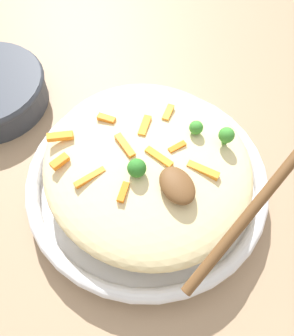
# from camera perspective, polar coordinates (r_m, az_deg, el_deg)

# --- Properties ---
(ground_plane) EXTENTS (2.40, 2.40, 0.00)m
(ground_plane) POSITION_cam_1_polar(r_m,az_deg,el_deg) (0.55, 0.00, -3.44)
(ground_plane) COLOR #9E7F60
(serving_bowl) EXTENTS (0.36, 0.36, 0.05)m
(serving_bowl) POSITION_cam_1_polar(r_m,az_deg,el_deg) (0.53, 0.00, -2.19)
(serving_bowl) COLOR silver
(serving_bowl) RESTS_ON ground_plane
(pasta_mound) EXTENTS (0.31, 0.29, 0.06)m
(pasta_mound) POSITION_cam_1_polar(r_m,az_deg,el_deg) (0.49, 0.00, 0.63)
(pasta_mound) COLOR beige
(pasta_mound) RESTS_ON serving_bowl
(carrot_piece_0) EXTENTS (0.03, 0.01, 0.01)m
(carrot_piece_0) POSITION_cam_1_polar(r_m,az_deg,el_deg) (0.44, 3.20, -3.63)
(carrot_piece_0) COLOR orange
(carrot_piece_0) RESTS_ON pasta_mound
(carrot_piece_1) EXTENTS (0.01, 0.04, 0.01)m
(carrot_piece_1) POSITION_cam_1_polar(r_m,az_deg,el_deg) (0.45, -9.13, -1.82)
(carrot_piece_1) COLOR orange
(carrot_piece_1) RESTS_ON pasta_mound
(carrot_piece_2) EXTENTS (0.04, 0.01, 0.01)m
(carrot_piece_2) POSITION_cam_1_polar(r_m,az_deg,el_deg) (0.47, -3.60, 3.64)
(carrot_piece_2) COLOR orange
(carrot_piece_2) RESTS_ON pasta_mound
(carrot_piece_3) EXTENTS (0.03, 0.03, 0.01)m
(carrot_piece_3) POSITION_cam_1_polar(r_m,az_deg,el_deg) (0.49, -0.38, 6.89)
(carrot_piece_3) COLOR orange
(carrot_piece_3) RESTS_ON pasta_mound
(carrot_piece_4) EXTENTS (0.04, 0.02, 0.01)m
(carrot_piece_4) POSITION_cam_1_polar(r_m,az_deg,el_deg) (0.46, 1.94, 1.75)
(carrot_piece_4) COLOR orange
(carrot_piece_4) RESTS_ON pasta_mound
(carrot_piece_5) EXTENTS (0.03, 0.02, 0.01)m
(carrot_piece_5) POSITION_cam_1_polar(r_m,az_deg,el_deg) (0.43, -3.89, -3.94)
(carrot_piece_5) COLOR orange
(carrot_piece_5) RESTS_ON pasta_mound
(carrot_piece_6) EXTENTS (0.03, 0.03, 0.01)m
(carrot_piece_6) POSITION_cam_1_polar(r_m,az_deg,el_deg) (0.51, 3.45, 8.93)
(carrot_piece_6) COLOR orange
(carrot_piece_6) RESTS_ON pasta_mound
(carrot_piece_7) EXTENTS (0.02, 0.04, 0.01)m
(carrot_piece_7) POSITION_cam_1_polar(r_m,az_deg,el_deg) (0.50, -13.95, 5.02)
(carrot_piece_7) COLOR orange
(carrot_piece_7) RESTS_ON pasta_mound
(carrot_piece_8) EXTENTS (0.04, 0.03, 0.01)m
(carrot_piece_8) POSITION_cam_1_polar(r_m,az_deg,el_deg) (0.46, 9.09, -0.37)
(carrot_piece_8) COLOR orange
(carrot_piece_8) RESTS_ON pasta_mound
(carrot_piece_9) EXTENTS (0.02, 0.03, 0.01)m
(carrot_piece_9) POSITION_cam_1_polar(r_m,az_deg,el_deg) (0.47, -14.01, 1.04)
(carrot_piece_9) COLOR orange
(carrot_piece_9) RESTS_ON pasta_mound
(carrot_piece_10) EXTENTS (0.03, 0.02, 0.01)m
(carrot_piece_10) POSITION_cam_1_polar(r_m,az_deg,el_deg) (0.50, -6.61, 7.97)
(carrot_piece_10) COLOR orange
(carrot_piece_10) RESTS_ON pasta_mound
(carrot_piece_11) EXTENTS (0.01, 0.03, 0.01)m
(carrot_piece_11) POSITION_cam_1_polar(r_m,az_deg,el_deg) (0.47, 4.91, 3.38)
(carrot_piece_11) COLOR orange
(carrot_piece_11) RESTS_ON pasta_mound
(broccoli_floret_0) EXTENTS (0.02, 0.02, 0.03)m
(broccoli_floret_0) POSITION_cam_1_polar(r_m,az_deg,el_deg) (0.44, -1.68, -0.03)
(broccoli_floret_0) COLOR #296820
(broccoli_floret_0) RESTS_ON pasta_mound
(broccoli_floret_1) EXTENTS (0.02, 0.02, 0.02)m
(broccoli_floret_1) POSITION_cam_1_polar(r_m,az_deg,el_deg) (0.48, 8.18, 6.25)
(broccoli_floret_1) COLOR #377928
(broccoli_floret_1) RESTS_ON pasta_mound
(broccoli_floret_2) EXTENTS (0.02, 0.02, 0.03)m
(broccoli_floret_2) POSITION_cam_1_polar(r_m,az_deg,el_deg) (0.48, 12.78, 5.19)
(broccoli_floret_2) COLOR #377928
(broccoli_floret_2) RESTS_ON pasta_mound
(serving_spoon) EXTENTS (0.15, 0.18, 0.10)m
(serving_spoon) POSITION_cam_1_polar(r_m,az_deg,el_deg) (0.41, 8.98, -4.80)
(serving_spoon) COLOR brown
(serving_spoon) RESTS_ON pasta_mound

